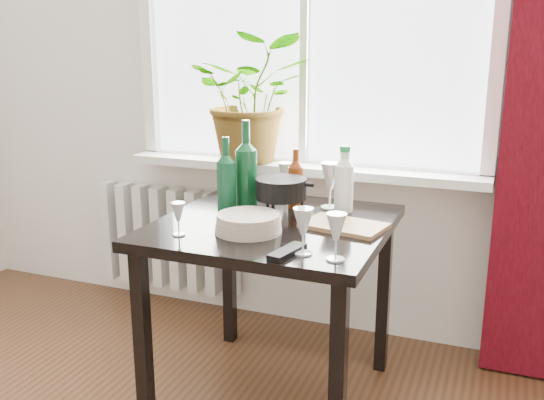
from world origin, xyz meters
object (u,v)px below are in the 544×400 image
at_px(wine_bottle_right, 246,166).
at_px(wineglass_front_right, 303,231).
at_px(wineglass_front_left, 178,219).
at_px(wine_bottle_left, 226,176).
at_px(bottle_amber, 296,178).
at_px(wineglass_back_left, 286,180).
at_px(wineglass_far_right, 336,236).
at_px(cutting_board, 344,226).
at_px(plate_stack, 248,223).
at_px(fondue_pot, 281,198).
at_px(radiator, 169,238).
at_px(table, 273,244).
at_px(cleaning_bottle, 344,179).
at_px(wineglass_back_center, 330,185).
at_px(tv_remote, 287,252).
at_px(potted_plant, 253,98).

relative_size(wine_bottle_right, wineglass_front_right, 2.41).
bearing_deg(wineglass_front_left, wine_bottle_left, 80.72).
bearing_deg(bottle_amber, wineglass_back_left, 124.18).
bearing_deg(wineglass_front_right, wineglass_far_right, -7.99).
height_order(wine_bottle_right, cutting_board, wine_bottle_right).
bearing_deg(plate_stack, wineglass_far_right, -24.27).
height_order(wine_bottle_left, wineglass_far_right, wine_bottle_left).
xyz_separation_m(wine_bottle_right, wineglass_front_right, (0.37, -0.39, -0.11)).
height_order(bottle_amber, wineglass_front_right, bottle_amber).
height_order(wine_bottle_left, wineglass_back_left, wine_bottle_left).
distance_m(wine_bottle_left, fondue_pot, 0.23).
distance_m(wine_bottle_left, cutting_board, 0.49).
bearing_deg(radiator, wineglass_front_left, -56.45).
bearing_deg(radiator, table, -36.54).
xyz_separation_m(table, fondue_pot, (0.00, 0.07, 0.17)).
xyz_separation_m(radiator, fondue_pot, (0.85, -0.56, 0.44)).
bearing_deg(cleaning_bottle, table, -131.09).
bearing_deg(plate_stack, wineglass_back_center, 66.65).
xyz_separation_m(bottle_amber, cleaning_bottle, (0.20, 0.02, 0.01)).
distance_m(bottle_amber, tv_remote, 0.58).
distance_m(wineglass_front_right, wineglass_back_center, 0.57).
height_order(wineglass_back_center, cutting_board, wineglass_back_center).
bearing_deg(wine_bottle_right, cutting_board, -9.30).
xyz_separation_m(wineglass_far_right, fondue_pot, (-0.33, 0.39, -0.00)).
xyz_separation_m(cleaning_bottle, wineglass_back_left, (-0.29, 0.12, -0.05)).
xyz_separation_m(wineglass_front_right, wineglass_front_left, (-0.47, 0.03, -0.02)).
xyz_separation_m(table, wineglass_front_right, (0.22, -0.30, 0.17)).
xyz_separation_m(table, bottle_amber, (0.01, 0.22, 0.22)).
bearing_deg(wineglass_back_center, wine_bottle_right, -149.52).
xyz_separation_m(table, wineglass_front_left, (-0.25, -0.28, 0.15)).
height_order(wine_bottle_left, wineglass_front_left, wine_bottle_left).
bearing_deg(table, plate_stack, -102.87).
distance_m(wine_bottle_left, wineglass_front_left, 0.31).
bearing_deg(wineglass_front_left, radiator, 123.55).
distance_m(cleaning_bottle, fondue_pot, 0.27).
relative_size(wineglass_back_left, cutting_board, 0.54).
distance_m(wineglass_back_center, wineglass_front_left, 0.67).
bearing_deg(radiator, wineglass_far_right, -38.77).
distance_m(wine_bottle_right, tv_remote, 0.56).
distance_m(table, wine_bottle_right, 0.33).
xyz_separation_m(potted_plant, wineglass_front_left, (0.09, -0.86, -0.34)).
relative_size(wineglass_back_left, tv_remote, 0.94).
xyz_separation_m(plate_stack, fondue_pot, (0.04, 0.22, 0.04)).
bearing_deg(cutting_board, fondue_pot, 169.86).
bearing_deg(bottle_amber, tv_remote, -73.25).
height_order(wineglass_front_right, tv_remote, wineglass_front_right).
bearing_deg(cutting_board, cleaning_bottle, 105.75).
bearing_deg(wineglass_front_left, wineglass_front_right, -3.21).
distance_m(radiator, potted_plant, 0.92).
xyz_separation_m(wine_bottle_right, wineglass_far_right, (0.48, -0.41, -0.11)).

